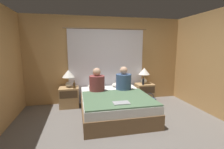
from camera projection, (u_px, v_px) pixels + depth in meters
ground_plane at (124, 132)px, 3.17m from camera, size 16.00×16.00×0.00m
wall_back at (106, 60)px, 4.84m from camera, size 4.73×0.06×2.50m
curtain_panel at (107, 66)px, 4.81m from camera, size 2.42×0.02×2.17m
bed at (115, 105)px, 3.95m from camera, size 1.57×1.97×0.50m
nightstand_left at (69, 97)px, 4.45m from camera, size 0.52×0.41×0.55m
nightstand_right at (144, 93)px, 4.90m from camera, size 0.52×0.41×0.55m
lamp_left at (68, 76)px, 4.42m from camera, size 0.33×0.33×0.47m
lamp_right at (144, 73)px, 4.87m from camera, size 0.33×0.33×0.47m
pillow_left at (96, 86)px, 4.58m from camera, size 0.48×0.33×0.12m
pillow_right at (120, 85)px, 4.72m from camera, size 0.48×0.33×0.12m
blanket_on_bed at (118, 98)px, 3.61m from camera, size 1.51×1.31×0.03m
person_left_in_bed at (97, 82)px, 4.17m from camera, size 0.39×0.39×0.62m
person_right_in_bed at (124, 81)px, 4.31m from camera, size 0.41×0.41×0.63m
beer_bottle_on_left_stand at (74, 85)px, 4.30m from camera, size 0.07×0.07×0.22m
beer_bottle_on_right_stand at (143, 82)px, 4.70m from camera, size 0.06×0.06×0.23m
laptop_on_bed at (121, 103)px, 3.23m from camera, size 0.33×0.21×0.02m
handbag_on_floor at (150, 102)px, 4.57m from camera, size 0.29×0.19×0.36m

